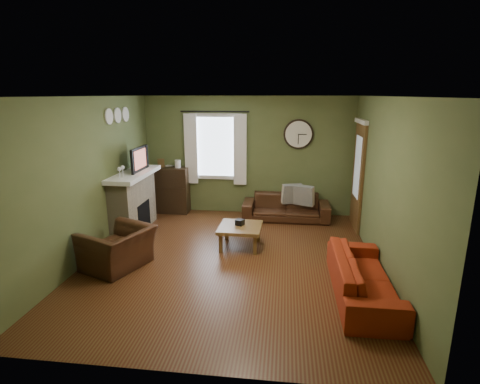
# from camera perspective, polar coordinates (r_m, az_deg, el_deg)

# --- Properties ---
(floor) EXTENTS (4.60, 5.20, 0.00)m
(floor) POSITION_cam_1_polar(r_m,az_deg,el_deg) (6.23, -1.38, -10.29)
(floor) COLOR #4B2914
(floor) RESTS_ON ground
(ceiling) EXTENTS (4.60, 5.20, 0.00)m
(ceiling) POSITION_cam_1_polar(r_m,az_deg,el_deg) (5.65, -1.54, 14.37)
(ceiling) COLOR white
(ceiling) RESTS_ON ground
(wall_left) EXTENTS (0.00, 5.20, 2.60)m
(wall_left) POSITION_cam_1_polar(r_m,az_deg,el_deg) (6.54, -21.84, 1.88)
(wall_left) COLOR #536134
(wall_left) RESTS_ON ground
(wall_right) EXTENTS (0.00, 5.20, 2.60)m
(wall_right) POSITION_cam_1_polar(r_m,az_deg,el_deg) (5.93, 21.12, 0.71)
(wall_right) COLOR #536134
(wall_right) RESTS_ON ground
(wall_back) EXTENTS (4.60, 0.00, 2.60)m
(wall_back) POSITION_cam_1_polar(r_m,az_deg,el_deg) (8.33, 1.14, 5.50)
(wall_back) COLOR #536134
(wall_back) RESTS_ON ground
(wall_front) EXTENTS (4.60, 0.00, 2.60)m
(wall_front) POSITION_cam_1_polar(r_m,az_deg,el_deg) (3.37, -7.94, -8.71)
(wall_front) COLOR #536134
(wall_front) RESTS_ON ground
(fireplace) EXTENTS (0.40, 1.40, 1.10)m
(fireplace) POSITION_cam_1_polar(r_m,az_deg,el_deg) (7.63, -15.93, -1.71)
(fireplace) COLOR tan
(fireplace) RESTS_ON floor
(firebox) EXTENTS (0.04, 0.60, 0.55)m
(firebox) POSITION_cam_1_polar(r_m,az_deg,el_deg) (7.64, -14.48, -3.57)
(firebox) COLOR black
(firebox) RESTS_ON fireplace
(mantel) EXTENTS (0.58, 1.60, 0.08)m
(mantel) POSITION_cam_1_polar(r_m,az_deg,el_deg) (7.48, -16.03, 2.62)
(mantel) COLOR white
(mantel) RESTS_ON fireplace
(tv) EXTENTS (0.08, 0.60, 0.35)m
(tv) POSITION_cam_1_polar(r_m,az_deg,el_deg) (7.57, -15.57, 4.44)
(tv) COLOR black
(tv) RESTS_ON mantel
(tv_screen) EXTENTS (0.02, 0.62, 0.36)m
(tv_screen) POSITION_cam_1_polar(r_m,az_deg,el_deg) (7.53, -15.03, 4.86)
(tv_screen) COLOR #994C3F
(tv_screen) RESTS_ON mantel
(medallion_left) EXTENTS (0.28, 0.28, 0.03)m
(medallion_left) POSITION_cam_1_polar(r_m,az_deg,el_deg) (7.11, -19.35, 10.81)
(medallion_left) COLOR white
(medallion_left) RESTS_ON wall_left
(medallion_mid) EXTENTS (0.28, 0.28, 0.03)m
(medallion_mid) POSITION_cam_1_polar(r_m,az_deg,el_deg) (7.43, -18.16, 11.04)
(medallion_mid) COLOR white
(medallion_mid) RESTS_ON wall_left
(medallion_right) EXTENTS (0.28, 0.28, 0.03)m
(medallion_right) POSITION_cam_1_polar(r_m,az_deg,el_deg) (7.75, -17.07, 11.24)
(medallion_right) COLOR white
(medallion_right) RESTS_ON wall_left
(window_pane) EXTENTS (1.00, 0.02, 1.30)m
(window_pane) POSITION_cam_1_polar(r_m,az_deg,el_deg) (8.38, -3.66, 6.91)
(window_pane) COLOR silver
(window_pane) RESTS_ON wall_back
(curtain_rod) EXTENTS (0.03, 0.03, 1.50)m
(curtain_rod) POSITION_cam_1_polar(r_m,az_deg,el_deg) (8.22, -3.88, 12.14)
(curtain_rod) COLOR black
(curtain_rod) RESTS_ON wall_back
(curtain_left) EXTENTS (0.28, 0.04, 1.55)m
(curtain_left) POSITION_cam_1_polar(r_m,az_deg,el_deg) (8.41, -7.49, 6.50)
(curtain_left) COLOR white
(curtain_left) RESTS_ON wall_back
(curtain_right) EXTENTS (0.28, 0.04, 1.55)m
(curtain_right) POSITION_cam_1_polar(r_m,az_deg,el_deg) (8.21, 0.02, 6.42)
(curtain_right) COLOR white
(curtain_right) RESTS_ON wall_back
(wall_clock) EXTENTS (0.64, 0.06, 0.64)m
(wall_clock) POSITION_cam_1_polar(r_m,az_deg,el_deg) (8.18, 8.90, 8.69)
(wall_clock) COLOR white
(wall_clock) RESTS_ON wall_back
(door) EXTENTS (0.05, 0.90, 2.10)m
(door) POSITION_cam_1_polar(r_m,az_deg,el_deg) (7.74, 17.53, 2.21)
(door) COLOR brown
(door) RESTS_ON floor
(bookshelf) EXTENTS (0.88, 0.37, 1.04)m
(bookshelf) POSITION_cam_1_polar(r_m,az_deg,el_deg) (8.65, -10.70, 0.31)
(bookshelf) COLOR black
(bookshelf) RESTS_ON floor
(book) EXTENTS (0.18, 0.24, 0.02)m
(book) POSITION_cam_1_polar(r_m,az_deg,el_deg) (8.78, -11.06, 3.46)
(book) COLOR brown
(book) RESTS_ON bookshelf
(sofa_brown) EXTENTS (1.84, 0.72, 0.54)m
(sofa_brown) POSITION_cam_1_polar(r_m,az_deg,el_deg) (8.13, 7.01, -2.30)
(sofa_brown) COLOR #351D10
(sofa_brown) RESTS_ON floor
(pillow_left) EXTENTS (0.44, 0.29, 0.43)m
(pillow_left) POSITION_cam_1_polar(r_m,az_deg,el_deg) (8.04, 9.70, -0.51)
(pillow_left) COLOR gray
(pillow_left) RESTS_ON sofa_brown
(pillow_right) EXTENTS (0.44, 0.25, 0.42)m
(pillow_right) POSITION_cam_1_polar(r_m,az_deg,el_deg) (8.14, 7.90, -0.27)
(pillow_right) COLOR gray
(pillow_right) RESTS_ON sofa_brown
(sofa_red) EXTENTS (0.74, 1.90, 0.55)m
(sofa_red) POSITION_cam_1_polar(r_m,az_deg,el_deg) (5.36, 18.24, -12.15)
(sofa_red) COLOR maroon
(sofa_red) RESTS_ON floor
(armchair) EXTENTS (1.15, 1.21, 0.63)m
(armchair) POSITION_cam_1_polar(r_m,az_deg,el_deg) (6.17, -18.12, -8.15)
(armchair) COLOR #351D10
(armchair) RESTS_ON floor
(coffee_table) EXTENTS (0.75, 0.75, 0.39)m
(coffee_table) POSITION_cam_1_polar(r_m,az_deg,el_deg) (6.65, 0.04, -6.78)
(coffee_table) COLOR brown
(coffee_table) RESTS_ON floor
(tissue_box) EXTENTS (0.17, 0.17, 0.10)m
(tissue_box) POSITION_cam_1_polar(r_m,az_deg,el_deg) (6.63, -0.02, -4.99)
(tissue_box) COLOR black
(tissue_box) RESTS_ON coffee_table
(wine_glass_a) EXTENTS (0.07, 0.07, 0.21)m
(wine_glass_a) POSITION_cam_1_polar(r_m,az_deg,el_deg) (6.90, -17.88, 2.75)
(wine_glass_a) COLOR white
(wine_glass_a) RESTS_ON mantel
(wine_glass_b) EXTENTS (0.08, 0.08, 0.22)m
(wine_glass_b) POSITION_cam_1_polar(r_m,az_deg,el_deg) (7.02, -17.43, 2.99)
(wine_glass_b) COLOR white
(wine_glass_b) RESTS_ON mantel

